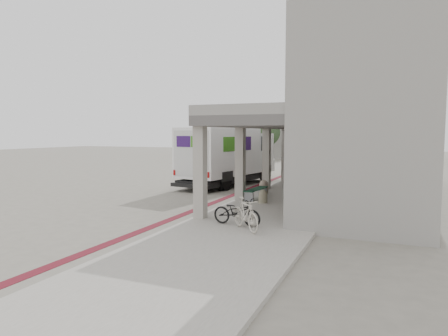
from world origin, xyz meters
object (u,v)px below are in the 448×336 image
at_px(bench, 256,191).
at_px(fedex_truck, 228,155).
at_px(bicycle_cream, 246,214).
at_px(utility_cabinet, 319,184).
at_px(bicycle_black, 237,212).

bearing_deg(bench, fedex_truck, 128.78).
bearing_deg(bench, bicycle_cream, -70.76).
distance_m(bench, bicycle_cream, 6.00).
xyz_separation_m(fedex_truck, utility_cabinet, (5.72, -2.23, -1.22)).
relative_size(fedex_truck, bicycle_cream, 4.96).
height_order(bicycle_black, bicycle_cream, bicycle_cream).
xyz_separation_m(bench, utility_cabinet, (2.40, 2.59, 0.13)).
height_order(fedex_truck, utility_cabinet, fedex_truck).
xyz_separation_m(fedex_truck, bench, (3.32, -4.81, -1.35)).
relative_size(fedex_truck, bicycle_black, 4.84).
bearing_deg(bicycle_cream, bicycle_black, 89.70).
bearing_deg(bench, bicycle_black, -74.22).
distance_m(fedex_truck, bench, 6.00).
xyz_separation_m(bench, bicycle_cream, (1.56, -5.79, 0.17)).
bearing_deg(bicycle_black, bench, 19.88).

